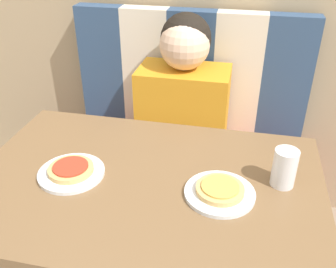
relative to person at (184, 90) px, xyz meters
The scene contains 9 objects.
booth_seat 0.53m from the person, 90.00° to the right, with size 1.10×0.47×0.44m.
booth_backrest 0.19m from the person, 90.00° to the left, with size 1.10×0.09×0.62m.
dining_table 0.66m from the person, 90.00° to the right, with size 1.04×0.71×0.74m.
person is the anchor object (origin of this frame).
plate_left 0.71m from the person, 108.34° to the right, with size 0.20×0.20×0.01m.
plate_right 0.71m from the person, 71.66° to the right, with size 0.20×0.20×0.01m.
pizza_left 0.71m from the person, 108.34° to the right, with size 0.13×0.13×0.02m.
pizza_right 0.71m from the person, 71.66° to the right, with size 0.13×0.13×0.02m.
drinking_cup 0.71m from the person, 55.99° to the right, with size 0.07×0.07×0.11m.
Camera 1 is at (0.25, -0.85, 1.42)m, focal length 40.00 mm.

